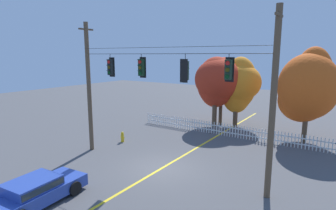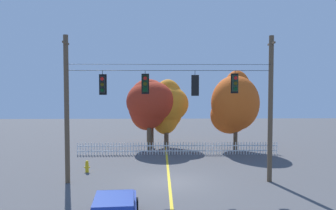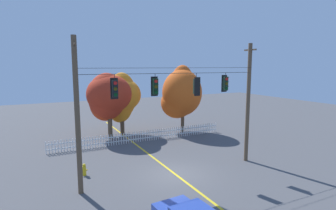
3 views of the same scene
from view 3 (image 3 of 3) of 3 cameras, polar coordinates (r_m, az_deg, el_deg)
name	(u,v)px [view 3 (image 3 of 3)]	position (r m, az deg, el deg)	size (l,w,h in m)	color
ground	(175,174)	(17.83, 1.55, -14.26)	(80.00, 80.00, 0.00)	#4C4C4F
lane_centerline_stripe	(175,174)	(17.83, 1.55, -14.25)	(0.16, 36.00, 0.01)	gold
signal_support_span	(176,108)	(16.68, 1.61, -0.64)	(11.81, 1.10, 8.34)	brown
traffic_signal_northbound_primary	(115,89)	(15.15, -11.04, 3.38)	(0.43, 0.38, 1.37)	black
traffic_signal_eastbound_side	(155,86)	(15.94, -2.70, 3.89)	(0.43, 0.38, 1.32)	black
traffic_signal_northbound_secondary	(196,86)	(17.25, 5.91, 3.89)	(0.43, 0.38, 1.42)	black
traffic_signal_westbound_side	(225,83)	(18.57, 11.87, 4.42)	(0.43, 0.38, 1.29)	black
white_picket_fence	(143,136)	(24.97, -5.28, -6.48)	(16.15, 0.06, 0.99)	white
autumn_maple_near_fence	(108,95)	(26.18, -12.36, 1.99)	(4.22, 3.92, 6.17)	brown
autumn_maple_mid	(108,96)	(26.56, -12.45, 1.85)	(3.83, 3.52, 6.11)	brown
autumn_oak_far_east	(121,97)	(27.62, -9.88, 1.63)	(4.20, 3.65, 6.16)	brown
autumn_maple_far_west	(181,94)	(28.10, 2.70, 2.25)	(4.10, 4.02, 6.90)	brown
fire_hydrant	(84,170)	(18.29, -17.06, -12.78)	(0.38, 0.22, 0.76)	gold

